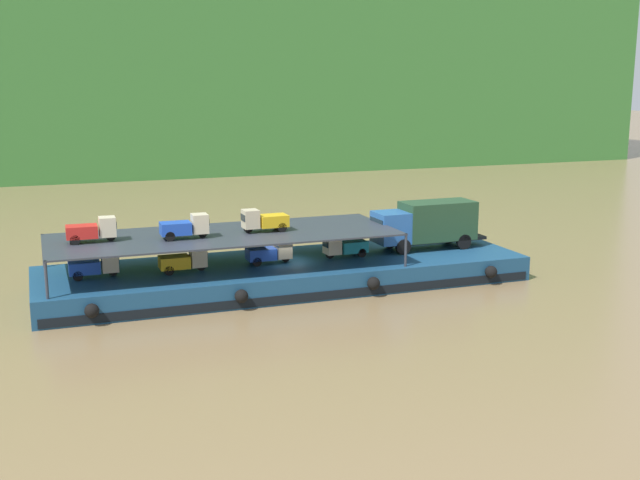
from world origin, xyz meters
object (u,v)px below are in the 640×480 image
(cargo_barge, at_px, (286,274))
(mini_truck_upper_mid, at_px, (185,227))
(mini_truck_lower_fore, at_px, (344,246))
(mini_truck_lower_mid, at_px, (270,252))
(mini_truck_lower_stern, at_px, (95,265))
(covered_lorry, at_px, (427,223))
(mini_truck_upper_stern, at_px, (92,230))
(mini_truck_upper_fore, at_px, (264,220))
(mini_truck_lower_aft, at_px, (184,260))

(cargo_barge, relative_size, mini_truck_upper_mid, 10.75)
(mini_truck_lower_fore, relative_size, mini_truck_upper_mid, 1.01)
(cargo_barge, relative_size, mini_truck_lower_fore, 10.62)
(mini_truck_lower_mid, distance_m, mini_truck_lower_fore, 4.88)
(mini_truck_lower_stern, xyz_separation_m, mini_truck_lower_fore, (15.14, -0.12, 0.00))
(cargo_barge, height_order, covered_lorry, covered_lorry)
(mini_truck_lower_mid, bearing_deg, mini_truck_lower_fore, 0.24)
(covered_lorry, height_order, mini_truck_upper_mid, mini_truck_upper_mid)
(cargo_barge, bearing_deg, mini_truck_lower_mid, -179.81)
(covered_lorry, relative_size, mini_truck_upper_stern, 2.86)
(mini_truck_upper_fore, bearing_deg, mini_truck_lower_mid, 12.61)
(mini_truck_lower_fore, bearing_deg, mini_truck_lower_stern, 179.54)
(mini_truck_upper_stern, bearing_deg, mini_truck_upper_mid, -9.40)
(mini_truck_upper_stern, bearing_deg, cargo_barge, -1.72)
(mini_truck_upper_stern, bearing_deg, mini_truck_lower_fore, -1.21)
(mini_truck_lower_fore, bearing_deg, mini_truck_upper_fore, -178.88)
(mini_truck_lower_stern, bearing_deg, mini_truck_upper_fore, -1.29)
(mini_truck_upper_mid, bearing_deg, mini_truck_lower_mid, 5.54)
(mini_truck_upper_fore, bearing_deg, mini_truck_upper_stern, 177.55)
(mini_truck_lower_mid, bearing_deg, mini_truck_upper_fore, -167.39)
(mini_truck_lower_fore, bearing_deg, cargo_barge, -179.74)
(mini_truck_upper_mid, bearing_deg, mini_truck_upper_stern, 170.60)
(mini_truck_lower_stern, distance_m, mini_truck_upper_mid, 5.50)
(mini_truck_lower_mid, bearing_deg, mini_truck_upper_stern, 178.09)
(covered_lorry, relative_size, mini_truck_lower_mid, 2.88)
(mini_truck_lower_mid, height_order, mini_truck_upper_stern, mini_truck_upper_stern)
(mini_truck_lower_mid, xyz_separation_m, mini_truck_upper_stern, (-10.27, 0.34, 2.00))
(cargo_barge, height_order, mini_truck_lower_fore, mini_truck_lower_fore)
(mini_truck_lower_aft, relative_size, mini_truck_upper_stern, 1.00)
(mini_truck_lower_stern, xyz_separation_m, mini_truck_upper_stern, (-0.01, 0.20, 2.00))
(cargo_barge, bearing_deg, covered_lorry, 2.36)
(mini_truck_lower_stern, distance_m, mini_truck_upper_fore, 10.10)
(mini_truck_upper_fore, bearing_deg, cargo_barge, 3.50)
(covered_lorry, xyz_separation_m, mini_truck_upper_fore, (-11.22, -0.49, 1.00))
(mini_truck_upper_mid, height_order, mini_truck_upper_fore, same)
(mini_truck_lower_stern, bearing_deg, mini_truck_upper_mid, -7.21)
(cargo_barge, xyz_separation_m, mini_truck_lower_fore, (3.86, 0.02, 1.44))
(mini_truck_upper_mid, bearing_deg, mini_truck_lower_aft, 130.68)
(covered_lorry, xyz_separation_m, mini_truck_upper_stern, (-21.12, -0.07, 1.00))
(mini_truck_lower_aft, relative_size, mini_truck_upper_fore, 0.99)
(mini_truck_lower_aft, relative_size, mini_truck_lower_mid, 1.00)
(covered_lorry, height_order, mini_truck_upper_stern, mini_truck_upper_stern)
(mini_truck_lower_stern, distance_m, mini_truck_lower_aft, 4.99)
(mini_truck_lower_aft, xyz_separation_m, mini_truck_upper_fore, (4.93, 0.28, 2.00))
(cargo_barge, distance_m, mini_truck_upper_stern, 11.81)
(mini_truck_lower_stern, height_order, mini_truck_upper_stern, mini_truck_upper_stern)
(mini_truck_lower_fore, relative_size, mini_truck_upper_stern, 1.01)
(covered_lorry, bearing_deg, mini_truck_lower_mid, -177.85)
(mini_truck_upper_fore, bearing_deg, mini_truck_lower_aft, -176.81)
(cargo_barge, bearing_deg, mini_truck_upper_stern, 178.28)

